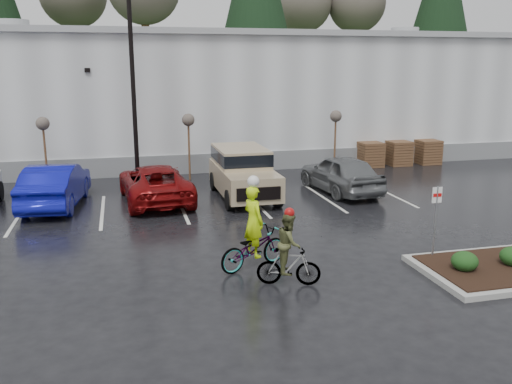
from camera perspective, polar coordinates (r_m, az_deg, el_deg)
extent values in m
plane|color=black|center=(14.67, 5.60, -8.79)|extent=(120.00, 120.00, 0.00)
cube|color=#B6B8BB|center=(35.13, -6.58, 10.04)|extent=(60.00, 15.00, 7.00)
cube|color=slate|center=(28.06, -4.33, 3.07)|extent=(60.00, 0.12, 1.00)
cube|color=#999B9E|center=(35.10, -6.74, 15.83)|extent=(60.50, 15.50, 0.30)
cube|color=#25441C|center=(58.00, -9.68, 10.75)|extent=(80.00, 25.00, 6.00)
cylinder|color=black|center=(24.79, -12.80, 10.73)|extent=(0.20, 0.20, 9.00)
cylinder|color=#4C2E1E|center=(26.30, -21.26, 3.48)|extent=(0.10, 0.10, 2.80)
sphere|color=#534C42|center=(26.11, -21.54, 6.72)|extent=(0.60, 0.60, 0.60)
cylinder|color=#4C2E1E|center=(26.28, -7.05, 4.29)|extent=(0.10, 0.10, 2.80)
sphere|color=#534C42|center=(26.09, -7.15, 7.54)|extent=(0.60, 0.60, 0.60)
cylinder|color=#4C2E1E|center=(28.19, 8.30, 4.87)|extent=(0.10, 0.10, 2.80)
sphere|color=#534C42|center=(28.01, 8.41, 7.90)|extent=(0.60, 0.60, 0.60)
cube|color=#4C2E1E|center=(30.22, 11.94, 3.90)|extent=(1.20, 1.20, 1.35)
cube|color=#4C2E1E|center=(31.00, 14.77, 3.98)|extent=(1.20, 1.20, 1.35)
cube|color=#4C2E1E|center=(31.90, 17.61, 4.05)|extent=(1.20, 1.20, 1.35)
ellipsoid|color=#1B3813|center=(15.48, 21.11, -6.82)|extent=(0.70, 0.70, 0.52)
cylinder|color=gray|center=(16.11, 18.31, -3.24)|extent=(0.05, 0.05, 2.20)
cube|color=white|center=(15.89, 18.53, -0.30)|extent=(0.30, 0.02, 0.45)
cube|color=red|center=(15.89, 18.55, -0.31)|extent=(0.26, 0.02, 0.10)
imported|color=#0D1199|center=(22.66, -20.35, 0.68)|extent=(2.41, 5.38, 1.72)
imported|color=maroon|center=(22.43, -10.59, 0.92)|extent=(2.94, 5.65, 1.52)
imported|color=slate|center=(23.91, 8.90, 1.96)|extent=(2.49, 5.11, 1.68)
imported|color=#3F3F44|center=(14.96, -0.27, -5.95)|extent=(2.28, 1.54, 1.13)
imported|color=#C0F00D|center=(14.72, -0.27, -3.11)|extent=(0.72, 0.85, 1.98)
sphere|color=silver|center=(14.45, -0.28, 1.11)|extent=(0.33, 0.33, 0.33)
imported|color=#3F3F44|center=(13.91, 3.46, -7.85)|extent=(1.64, 0.93, 0.98)
imported|color=#4C502A|center=(13.69, 3.49, -5.38)|extent=(0.63, 0.84, 1.55)
sphere|color=#990C0C|center=(13.46, 3.54, -2.19)|extent=(0.26, 0.26, 0.26)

